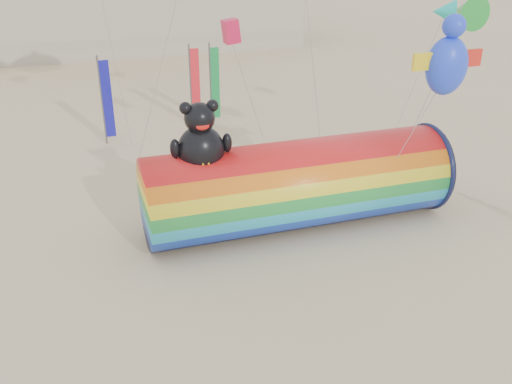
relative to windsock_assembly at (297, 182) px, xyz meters
name	(u,v)px	position (x,y,z in m)	size (l,w,h in m)	color
ground	(256,267)	(-2.73, -2.72, -1.98)	(160.00, 160.00, 0.00)	#CCB58C
windsock_assembly	(297,182)	(0.00, 0.00, 0.00)	(12.93, 3.94, 5.96)	red
festival_banners	(173,89)	(-2.57, 13.90, 0.66)	(7.45, 1.74, 5.20)	#59595E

